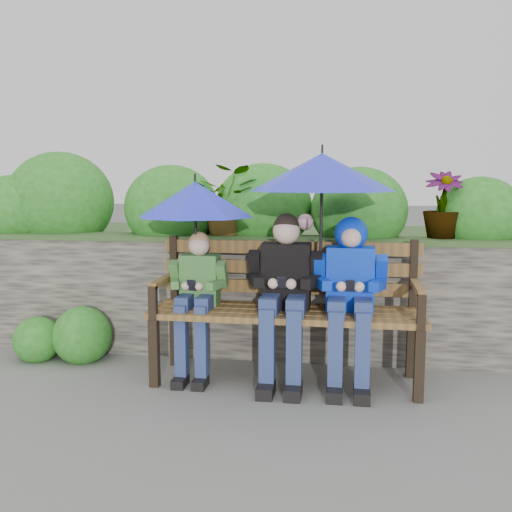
% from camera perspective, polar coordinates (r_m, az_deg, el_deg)
% --- Properties ---
extents(ground, '(60.00, 60.00, 0.00)m').
position_cam_1_polar(ground, '(4.34, -0.21, -12.71)').
color(ground, slate).
rests_on(ground, ground).
extents(garden_backdrop, '(8.00, 2.85, 1.87)m').
position_cam_1_polar(garden_backdrop, '(5.72, 1.51, -0.95)').
color(garden_backdrop, '#393734').
rests_on(garden_backdrop, ground).
extents(park_bench, '(2.01, 0.59, 1.06)m').
position_cam_1_polar(park_bench, '(4.32, 3.15, -4.45)').
color(park_bench, black).
rests_on(park_bench, ground).
extents(boy_left, '(0.43, 0.50, 1.12)m').
position_cam_1_polar(boy_left, '(4.35, -5.92, -3.77)').
color(boy_left, '#336A2C').
rests_on(boy_left, ground).
extents(boy_middle, '(0.54, 0.63, 1.26)m').
position_cam_1_polar(boy_middle, '(4.20, 2.88, -3.28)').
color(boy_middle, black).
rests_on(boy_middle, ground).
extents(boy_right, '(0.52, 0.64, 1.24)m').
position_cam_1_polar(boy_right, '(4.19, 9.39, -2.91)').
color(boy_right, '#0A3ABD').
rests_on(boy_right, ground).
extents(umbrella_left, '(0.89, 0.89, 0.79)m').
position_cam_1_polar(umbrella_left, '(4.32, -6.09, 5.65)').
color(umbrella_left, '#1D28DE').
rests_on(umbrella_left, ground).
extents(umbrella_right, '(1.05, 1.05, 0.97)m').
position_cam_1_polar(umbrella_right, '(4.17, 6.61, 8.31)').
color(umbrella_right, '#1D28DE').
rests_on(umbrella_right, ground).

